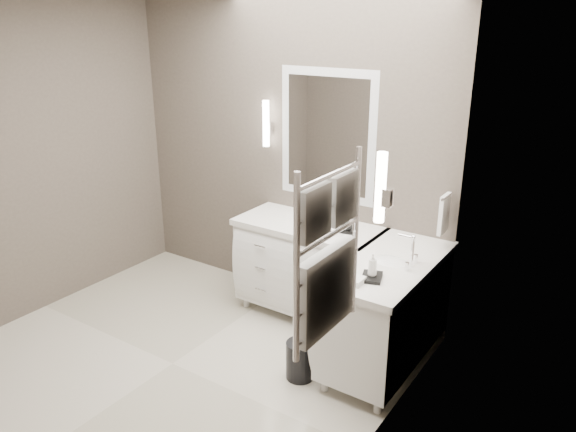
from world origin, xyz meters
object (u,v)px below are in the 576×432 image
Objects in this scene: towel_ladder at (327,262)px; waste_bin at (300,360)px; vanity_right at (387,306)px; vanity_back at (309,263)px.

towel_ladder is 3.12× the size of waste_bin.
waste_bin is at bearing -130.77° from vanity_right.
vanity_back is at bearing 118.30° from waste_bin.
waste_bin is (0.44, -0.82, -0.34)m from vanity_back.
towel_ladder is (0.23, -1.30, 0.91)m from vanity_right.
towel_ladder is 1.62m from waste_bin.
waste_bin is (-0.66, 0.80, -1.25)m from towel_ladder.
vanity_back is at bearing 159.62° from vanity_right.
vanity_back is 1.00m from waste_bin.
vanity_back is at bearing 124.10° from towel_ladder.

